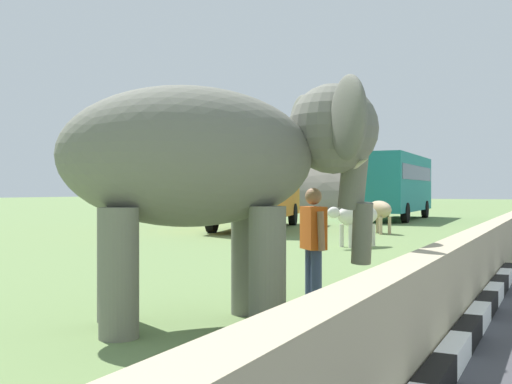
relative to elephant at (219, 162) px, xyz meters
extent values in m
cube|color=black|center=(-1.55, -2.86, -1.85)|extent=(0.90, 0.20, 0.24)
cube|color=white|center=(-0.65, -2.86, -1.85)|extent=(0.90, 0.20, 0.24)
cube|color=black|center=(0.25, -2.86, -1.85)|extent=(0.90, 0.20, 0.24)
cube|color=white|center=(1.15, -2.86, -1.85)|extent=(0.90, 0.20, 0.24)
cube|color=black|center=(2.05, -2.86, -1.85)|extent=(0.90, 0.20, 0.24)
cube|color=white|center=(2.95, -2.86, -1.85)|extent=(0.90, 0.20, 0.24)
cube|color=black|center=(3.85, -2.86, -1.85)|extent=(0.90, 0.20, 0.24)
cube|color=white|center=(4.75, -2.86, -1.85)|extent=(0.90, 0.20, 0.24)
cube|color=black|center=(5.65, -2.86, -1.85)|extent=(0.90, 0.20, 0.24)
cube|color=tan|center=(0.35, -2.56, -1.47)|extent=(28.00, 0.36, 1.00)
cylinder|color=slate|center=(0.66, -0.06, -1.25)|extent=(0.44, 0.44, 1.43)
cylinder|color=slate|center=(0.00, -0.66, -1.25)|extent=(0.44, 0.44, 1.43)
cylinder|color=slate|center=(-0.48, 1.20, -1.25)|extent=(0.44, 0.44, 1.43)
cylinder|color=slate|center=(-1.15, 0.59, -1.25)|extent=(0.44, 0.44, 1.43)
ellipsoid|color=slate|center=(-0.24, 0.27, 0.06)|extent=(3.27, 3.37, 1.70)
sphere|color=slate|center=(1.02, -1.11, 0.44)|extent=(1.16, 1.16, 1.16)
ellipsoid|color=#D84C8C|center=(1.21, -1.33, 0.59)|extent=(0.72, 0.70, 0.44)
ellipsoid|color=slate|center=(1.49, -0.48, 0.49)|extent=(0.83, 0.78, 1.00)
ellipsoid|color=slate|center=(0.34, -1.53, 0.49)|extent=(0.83, 0.78, 1.00)
cylinder|color=slate|center=(1.21, -1.33, -0.11)|extent=(0.63, 0.62, 1.00)
cylinder|color=slate|center=(1.29, -1.41, -0.91)|extent=(0.42, 0.42, 0.82)
cone|color=beige|center=(1.38, -1.10, -0.01)|extent=(0.51, 0.48, 0.22)
cone|color=beige|center=(0.96, -1.47, -0.01)|extent=(0.51, 0.48, 0.22)
cylinder|color=navy|center=(1.39, -0.65, -1.56)|extent=(0.15, 0.15, 0.82)
cylinder|color=navy|center=(1.24, -0.79, -1.56)|extent=(0.15, 0.15, 0.82)
cube|color=#D85919|center=(1.31, -0.72, -0.86)|extent=(0.45, 0.45, 0.58)
cylinder|color=#9E7251|center=(1.50, -0.54, -0.89)|extent=(0.15, 0.15, 0.52)
cylinder|color=#9E7251|center=(1.13, -0.90, -0.89)|extent=(0.16, 0.16, 0.53)
sphere|color=#9E7251|center=(1.31, -0.72, -0.43)|extent=(0.23, 0.23, 0.23)
cube|color=orange|center=(16.45, 7.79, 0.03)|extent=(8.92, 4.62, 3.00)
cube|color=#3F5160|center=(16.45, 7.79, 0.57)|extent=(8.27, 4.48, 0.76)
cylinder|color=black|center=(18.80, 9.61, -1.47)|extent=(1.04, 0.55, 1.00)
cylinder|color=black|center=(19.39, 7.39, -1.47)|extent=(1.04, 0.55, 1.00)
cylinder|color=black|center=(13.51, 8.20, -1.47)|extent=(1.04, 0.55, 1.00)
cylinder|color=black|center=(14.10, 5.98, -1.47)|extent=(1.04, 0.55, 1.00)
cube|color=teal|center=(26.75, 4.50, 0.03)|extent=(9.59, 2.90, 3.00)
cube|color=#3F5160|center=(26.75, 4.50, 0.57)|extent=(8.83, 2.91, 0.76)
cylinder|color=black|center=(29.74, 5.78, -1.47)|extent=(1.01, 0.34, 1.00)
cylinder|color=black|center=(29.83, 3.48, -1.47)|extent=(1.01, 0.34, 1.00)
cylinder|color=black|center=(23.66, 5.52, -1.47)|extent=(1.01, 0.34, 1.00)
cylinder|color=black|center=(23.76, 3.22, -1.47)|extent=(1.01, 0.34, 1.00)
cylinder|color=tan|center=(16.11, 2.83, -1.65)|extent=(0.12, 0.12, 0.65)
cylinder|color=tan|center=(16.36, 2.57, -1.65)|extent=(0.12, 0.12, 0.65)
cylinder|color=tan|center=(15.46, 2.20, -1.65)|extent=(0.12, 0.12, 0.65)
cylinder|color=tan|center=(15.72, 1.94, -1.65)|extent=(0.12, 0.12, 0.65)
ellipsoid|color=tan|center=(15.91, 2.38, -1.07)|extent=(1.49, 1.48, 0.66)
ellipsoid|color=tan|center=(16.58, 3.03, -0.97)|extent=(0.47, 0.47, 0.32)
cylinder|color=beige|center=(9.99, 1.57, -1.65)|extent=(0.12, 0.12, 0.65)
cylinder|color=beige|center=(10.16, 1.88, -1.65)|extent=(0.12, 0.12, 0.65)
cylinder|color=beige|center=(10.79, 1.15, -1.65)|extent=(0.12, 0.12, 0.65)
cylinder|color=beige|center=(10.96, 1.47, -1.65)|extent=(0.12, 0.12, 0.65)
ellipsoid|color=beige|center=(10.47, 1.52, -1.07)|extent=(1.61, 1.23, 0.66)
ellipsoid|color=beige|center=(9.65, 1.95, -0.97)|extent=(0.48, 0.42, 0.32)
ellipsoid|color=slate|center=(53.35, 22.14, -1.97)|extent=(33.04, 26.43, 12.53)
camera|label=1|loc=(-6.42, -3.76, -0.35)|focal=42.76mm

